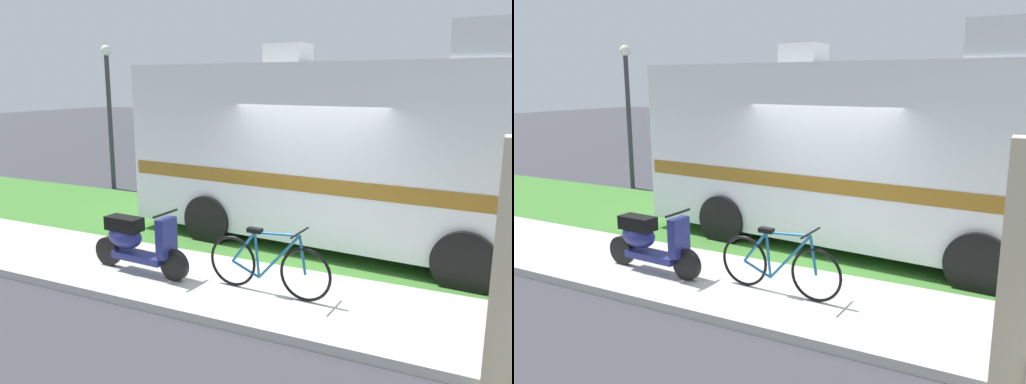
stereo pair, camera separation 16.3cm
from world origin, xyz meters
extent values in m
plane|color=#38383D|center=(0.00, 0.00, 0.00)|extent=(80.00, 80.00, 0.00)
cube|color=beige|center=(0.00, -1.20, 0.06)|extent=(24.00, 2.00, 0.12)
cube|color=#3D752D|center=(0.00, 1.50, 0.04)|extent=(24.00, 3.40, 0.08)
cube|color=silver|center=(0.20, 1.57, 1.72)|extent=(7.49, 3.08, 2.84)
cube|color=#8C601E|center=(0.20, 1.57, 1.29)|extent=(7.34, 3.09, 0.24)
cube|color=silver|center=(-0.89, 1.65, 3.32)|extent=(0.75, 0.65, 0.36)
cylinder|color=black|center=(2.56, 2.58, 0.45)|extent=(0.92, 0.35, 0.90)
cylinder|color=black|center=(2.36, 0.19, 0.45)|extent=(0.92, 0.35, 0.90)
cylinder|color=black|center=(-1.71, 2.92, 0.45)|extent=(0.92, 0.35, 0.90)
cylinder|color=black|center=(-1.90, 0.53, 0.45)|extent=(0.92, 0.35, 0.90)
cylinder|color=black|center=(-1.29, -1.40, 0.34)|extent=(0.44, 0.12, 0.44)
cylinder|color=black|center=(-2.55, -1.33, 0.34)|extent=(0.44, 0.12, 0.44)
cube|color=navy|center=(-1.92, -1.37, 0.36)|extent=(0.89, 0.33, 0.10)
cube|color=black|center=(-2.20, -1.35, 0.82)|extent=(0.57, 0.29, 0.20)
ellipsoid|color=navy|center=(-2.20, -1.35, 0.62)|extent=(0.62, 0.33, 0.36)
cube|color=navy|center=(-1.42, -1.40, 0.72)|extent=(0.16, 0.33, 0.56)
cylinder|color=black|center=(-1.42, -1.40, 1.07)|extent=(0.06, 0.50, 0.04)
sphere|color=white|center=(-1.42, -1.40, 0.90)|extent=(0.12, 0.12, 0.12)
torus|color=black|center=(0.60, -1.26, 0.47)|extent=(0.71, 0.07, 0.70)
torus|color=black|center=(-0.47, -1.21, 0.47)|extent=(0.71, 0.07, 0.70)
cylinder|color=#1E6699|center=(0.22, -1.25, 0.64)|extent=(0.60, 0.06, 0.68)
cylinder|color=#1E6699|center=(-0.09, -1.23, 0.62)|extent=(0.10, 0.04, 0.61)
cylinder|color=#1E6699|center=(0.19, -1.24, 0.95)|extent=(0.64, 0.07, 0.09)
cylinder|color=#1E6699|center=(-0.26, -1.22, 0.39)|extent=(0.42, 0.05, 0.19)
cylinder|color=#1E6699|center=(-0.30, -1.22, 0.70)|extent=(0.37, 0.05, 0.47)
cylinder|color=#1E6699|center=(0.55, -1.26, 0.72)|extent=(0.12, 0.04, 0.51)
cube|color=black|center=(-0.13, -1.23, 0.95)|extent=(0.20, 0.11, 0.06)
cylinder|color=black|center=(0.51, -1.26, 1.01)|extent=(0.05, 0.52, 0.03)
cylinder|color=#333338|center=(-6.79, 3.60, 1.76)|extent=(0.12, 0.12, 3.52)
sphere|color=silver|center=(-6.79, 3.60, 3.64)|extent=(0.28, 0.28, 0.28)
camera|label=1|loc=(2.73, -7.02, 2.85)|focal=36.14mm
camera|label=2|loc=(2.88, -6.94, 2.85)|focal=36.14mm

